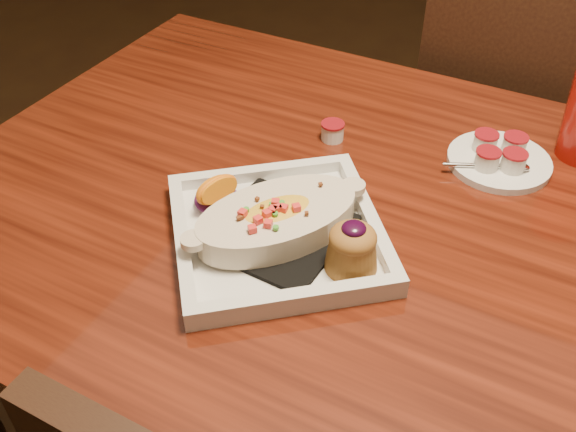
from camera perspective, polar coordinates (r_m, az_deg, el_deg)
The scene contains 5 objects.
table at distance 0.97m, azimuth 12.36°, elevation -6.15°, with size 1.50×0.90×0.75m.
chair_far at distance 1.55m, azimuth 18.97°, elevation 5.47°, with size 0.42×0.42×0.93m.
plate at distance 0.85m, azimuth -0.44°, elevation -0.95°, with size 0.38×0.38×0.08m.
saucer at distance 1.05m, azimuth 18.20°, elevation 4.93°, with size 0.16×0.16×0.11m.
creamer_loose at distance 1.06m, azimuth 3.98°, elevation 7.54°, with size 0.04×0.04×0.03m.
Camera 1 is at (0.12, -0.67, 1.34)m, focal length 40.00 mm.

